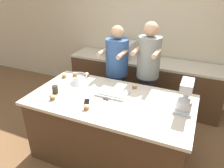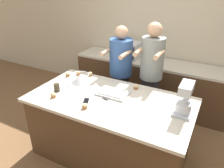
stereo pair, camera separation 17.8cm
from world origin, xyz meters
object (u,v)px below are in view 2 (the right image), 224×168
(cupcake_4, at_px, (136,87))
(cupcake_5, at_px, (90,74))
(cupcake_1, at_px, (68,74))
(cupcake_3, at_px, (53,95))
(baking_tray, at_px, (113,93))
(person_left, at_px, (121,74))
(stand_mixer, at_px, (185,100))
(cupcake_0, at_px, (78,73))
(drinking_glass, at_px, (57,88))
(cupcake_2, at_px, (85,106))
(person_right, at_px, (151,77))
(cell_phone, at_px, (86,101))
(knife, at_px, (109,101))
(mixing_bowl, at_px, (80,78))
(microwave_oven, at_px, (127,50))

(cupcake_4, distance_m, cupcake_5, 0.79)
(cupcake_1, height_order, cupcake_5, same)
(cupcake_3, bearing_deg, baking_tray, 34.16)
(person_left, height_order, stand_mixer, person_left)
(cupcake_1, bearing_deg, cupcake_0, 45.65)
(drinking_glass, xyz_separation_m, cupcake_2, (0.56, -0.18, -0.02))
(cupcake_3, bearing_deg, cupcake_1, 112.12)
(drinking_glass, relative_size, cupcake_5, 1.64)
(person_right, bearing_deg, cupcake_5, -156.54)
(person_left, distance_m, stand_mixer, 1.35)
(baking_tray, xyz_separation_m, cupcake_2, (-0.13, -0.45, 0.01))
(cell_phone, xyz_separation_m, cupcake_0, (-0.55, 0.61, 0.03))
(cupcake_3, bearing_deg, knife, 20.75)
(knife, xyz_separation_m, cupcake_3, (-0.66, -0.25, 0.03))
(stand_mixer, xyz_separation_m, drinking_glass, (-1.58, -0.27, -0.11))
(baking_tray, bearing_deg, cell_phone, -122.97)
(drinking_glass, bearing_deg, cell_phone, -4.44)
(cupcake_2, bearing_deg, stand_mixer, 23.51)
(stand_mixer, bearing_deg, drinking_glass, -170.43)
(cupcake_3, relative_size, cupcake_4, 1.00)
(stand_mixer, xyz_separation_m, baking_tray, (-0.89, 0.01, -0.14))
(person_left, bearing_deg, cupcake_4, -45.10)
(mixing_bowl, bearing_deg, cell_phone, -47.67)
(baking_tray, height_order, cupcake_0, cupcake_0)
(cupcake_0, distance_m, cupcake_1, 0.16)
(person_left, height_order, cupcake_3, person_left)
(cupcake_1, xyz_separation_m, cupcake_3, (0.24, -0.60, 0.00))
(microwave_oven, distance_m, cupcake_5, 1.09)
(person_left, height_order, cupcake_5, person_left)
(knife, distance_m, cupcake_4, 0.48)
(knife, height_order, cupcake_2, cupcake_2)
(person_right, height_order, drinking_glass, person_right)
(person_left, bearing_deg, mixing_bowl, -117.87)
(stand_mixer, height_order, cupcake_3, stand_mixer)
(person_left, xyz_separation_m, cell_phone, (0.03, -1.03, 0.06))
(baking_tray, distance_m, cupcake_2, 0.47)
(baking_tray, height_order, cupcake_3, cupcake_3)
(microwave_oven, bearing_deg, cupcake_1, -108.56)
(knife, relative_size, cupcake_3, 3.40)
(microwave_oven, distance_m, cell_phone, 1.77)
(microwave_oven, distance_m, cupcake_2, 1.91)
(cell_phone, bearing_deg, person_right, 65.38)
(baking_tray, xyz_separation_m, drinking_glass, (-0.69, -0.27, 0.03))
(microwave_oven, bearing_deg, cupcake_2, -80.47)
(microwave_oven, relative_size, cell_phone, 2.91)
(drinking_glass, relative_size, knife, 0.48)
(cupcake_0, bearing_deg, stand_mixer, -10.57)
(cell_phone, xyz_separation_m, drinking_glass, (-0.49, 0.04, 0.05))
(mixing_bowl, bearing_deg, cupcake_3, -96.32)
(baking_tray, distance_m, microwave_oven, 1.50)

